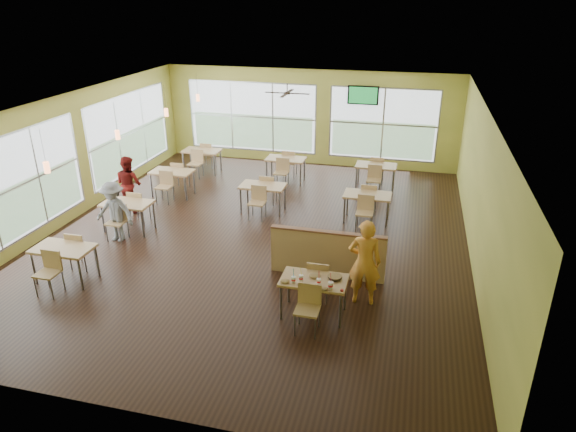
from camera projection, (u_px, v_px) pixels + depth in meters
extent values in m
plane|color=black|center=(258.00, 235.00, 12.66)|extent=(12.00, 12.00, 0.00)
plane|color=white|center=(254.00, 105.00, 11.37)|extent=(12.00, 12.00, 0.00)
cube|color=#D3CC55|center=(309.00, 118.00, 17.35)|extent=(10.00, 0.04, 3.20)
cube|color=#D3CC55|center=(120.00, 318.00, 6.68)|extent=(10.00, 0.04, 3.20)
cube|color=#D3CC55|center=(69.00, 158.00, 13.12)|extent=(0.04, 12.00, 3.20)
cube|color=#D3CC55|center=(481.00, 192.00, 10.91)|extent=(0.04, 12.00, 3.20)
cube|color=white|center=(15.00, 187.00, 11.37)|extent=(0.02, 4.50, 2.35)
cube|color=white|center=(131.00, 132.00, 15.81)|extent=(0.02, 4.50, 2.35)
cube|color=white|center=(252.00, 117.00, 17.80)|extent=(4.50, 0.02, 2.35)
cube|color=white|center=(383.00, 124.00, 16.81)|extent=(3.50, 0.02, 2.35)
cube|color=#B7BABC|center=(90.00, 197.00, 14.06)|extent=(0.04, 9.40, 0.05)
cube|color=#B7BABC|center=(315.00, 154.00, 17.77)|extent=(8.00, 0.04, 0.05)
cube|color=tan|center=(314.00, 280.00, 9.25)|extent=(1.20, 0.70, 0.04)
cube|color=brown|center=(314.00, 281.00, 9.26)|extent=(1.22, 0.71, 0.01)
cylinder|color=slate|center=(281.00, 302.00, 9.27)|extent=(0.05, 0.05, 0.71)
cylinder|color=slate|center=(340.00, 311.00, 9.03)|extent=(0.05, 0.05, 0.71)
cylinder|color=slate|center=(289.00, 286.00, 9.78)|extent=(0.05, 0.05, 0.71)
cylinder|color=slate|center=(345.00, 293.00, 9.54)|extent=(0.05, 0.05, 0.71)
cube|color=tan|center=(319.00, 278.00, 9.85)|extent=(0.42, 0.42, 0.04)
cube|color=tan|center=(321.00, 264.00, 9.94)|extent=(0.42, 0.04, 0.40)
cube|color=tan|center=(307.00, 310.00, 8.88)|extent=(0.42, 0.42, 0.04)
cube|color=tan|center=(305.00, 305.00, 8.62)|extent=(0.42, 0.04, 0.40)
cube|color=tan|center=(327.00, 255.00, 10.63)|extent=(2.40, 0.12, 1.00)
cube|color=brown|center=(328.00, 232.00, 10.43)|extent=(2.40, 0.14, 0.04)
cube|color=tan|center=(63.00, 248.00, 10.40)|extent=(1.20, 0.70, 0.04)
cube|color=brown|center=(63.00, 249.00, 10.41)|extent=(1.22, 0.71, 0.01)
cylinder|color=slate|center=(34.00, 268.00, 10.42)|extent=(0.05, 0.05, 0.71)
cylinder|color=slate|center=(81.00, 275.00, 10.18)|extent=(0.05, 0.05, 0.71)
cylinder|color=slate|center=(52.00, 255.00, 10.93)|extent=(0.05, 0.05, 0.71)
cylinder|color=slate|center=(97.00, 261.00, 10.69)|extent=(0.05, 0.05, 0.71)
cube|color=tan|center=(81.00, 248.00, 11.01)|extent=(0.42, 0.42, 0.04)
cube|color=tan|center=(85.00, 236.00, 11.09)|extent=(0.42, 0.04, 0.40)
cube|color=tan|center=(47.00, 273.00, 10.03)|extent=(0.42, 0.42, 0.04)
cube|color=tan|center=(39.00, 268.00, 9.77)|extent=(0.42, 0.04, 0.40)
cube|color=tan|center=(127.00, 203.00, 12.63)|extent=(1.20, 0.70, 0.04)
cube|color=brown|center=(127.00, 204.00, 12.64)|extent=(1.22, 0.71, 0.01)
cylinder|color=slate|center=(103.00, 220.00, 12.64)|extent=(0.05, 0.05, 0.71)
cylinder|color=slate|center=(143.00, 224.00, 12.40)|extent=(0.05, 0.05, 0.71)
cylinder|color=slate|center=(116.00, 211.00, 13.15)|extent=(0.05, 0.05, 0.71)
cylinder|color=slate|center=(154.00, 215.00, 12.92)|extent=(0.05, 0.05, 0.71)
cube|color=tan|center=(139.00, 205.00, 13.23)|extent=(0.42, 0.42, 0.04)
cube|color=tan|center=(142.00, 195.00, 13.31)|extent=(0.42, 0.04, 0.40)
cube|color=tan|center=(116.00, 222.00, 12.25)|extent=(0.42, 0.42, 0.04)
cube|color=tan|center=(111.00, 217.00, 11.99)|extent=(0.42, 0.04, 0.40)
cube|color=tan|center=(172.00, 172.00, 14.85)|extent=(1.20, 0.70, 0.04)
cube|color=brown|center=(172.00, 172.00, 14.86)|extent=(1.22, 0.71, 0.01)
cylinder|color=slate|center=(151.00, 185.00, 14.86)|extent=(0.05, 0.05, 0.71)
cylinder|color=slate|center=(186.00, 189.00, 14.62)|extent=(0.05, 0.05, 0.71)
cylinder|color=slate|center=(161.00, 179.00, 15.38)|extent=(0.05, 0.05, 0.71)
cylinder|color=slate|center=(194.00, 182.00, 15.14)|extent=(0.05, 0.05, 0.71)
cube|color=tan|center=(181.00, 175.00, 15.45)|extent=(0.42, 0.42, 0.04)
cube|color=tan|center=(183.00, 166.00, 15.53)|extent=(0.42, 0.04, 0.40)
cube|color=tan|center=(164.00, 187.00, 14.47)|extent=(0.42, 0.42, 0.04)
cube|color=tan|center=(160.00, 182.00, 14.22)|extent=(0.42, 0.04, 0.40)
cube|color=tan|center=(202.00, 151.00, 16.81)|extent=(1.20, 0.70, 0.04)
cube|color=brown|center=(202.00, 151.00, 16.82)|extent=(1.22, 0.71, 0.01)
cylinder|color=slate|center=(183.00, 163.00, 16.82)|extent=(0.05, 0.05, 0.71)
cylinder|color=slate|center=(214.00, 165.00, 16.58)|extent=(0.05, 0.05, 0.71)
cylinder|color=slate|center=(191.00, 158.00, 17.33)|extent=(0.05, 0.05, 0.71)
cylinder|color=slate|center=(221.00, 160.00, 17.09)|extent=(0.05, 0.05, 0.71)
cube|color=tan|center=(208.00, 154.00, 17.41)|extent=(0.42, 0.42, 0.04)
cube|color=tan|center=(210.00, 146.00, 17.49)|extent=(0.42, 0.04, 0.40)
cube|color=tan|center=(195.00, 164.00, 16.43)|extent=(0.42, 0.42, 0.04)
cube|color=tan|center=(192.00, 159.00, 16.17)|extent=(0.42, 0.04, 0.40)
cube|color=tan|center=(263.00, 186.00, 13.76)|extent=(1.20, 0.70, 0.04)
cube|color=brown|center=(263.00, 187.00, 13.77)|extent=(1.22, 0.71, 0.01)
cylinder|color=slate|center=(241.00, 201.00, 13.77)|extent=(0.05, 0.05, 0.71)
cylinder|color=slate|center=(280.00, 204.00, 13.54)|extent=(0.05, 0.05, 0.71)
cylinder|color=slate|center=(247.00, 193.00, 14.29)|extent=(0.05, 0.05, 0.71)
cylinder|color=slate|center=(285.00, 197.00, 14.05)|extent=(0.05, 0.05, 0.71)
cube|color=tan|center=(269.00, 189.00, 14.36)|extent=(0.42, 0.42, 0.04)
cube|color=tan|center=(270.00, 179.00, 14.44)|extent=(0.42, 0.04, 0.40)
cube|color=tan|center=(257.00, 203.00, 13.39)|extent=(0.42, 0.42, 0.04)
cube|color=tan|center=(255.00, 198.00, 13.13)|extent=(0.42, 0.04, 0.40)
cube|color=tan|center=(286.00, 159.00, 15.99)|extent=(1.20, 0.70, 0.04)
cube|color=brown|center=(286.00, 160.00, 16.00)|extent=(1.22, 0.71, 0.01)
cylinder|color=slate|center=(267.00, 172.00, 16.00)|extent=(0.05, 0.05, 0.71)
cylinder|color=slate|center=(300.00, 174.00, 15.76)|extent=(0.05, 0.05, 0.71)
cylinder|color=slate|center=(272.00, 166.00, 16.51)|extent=(0.05, 0.05, 0.71)
cylinder|color=slate|center=(304.00, 169.00, 16.27)|extent=(0.05, 0.05, 0.71)
cube|color=tan|center=(290.00, 162.00, 16.59)|extent=(0.42, 0.42, 0.04)
cube|color=tan|center=(291.00, 154.00, 16.67)|extent=(0.42, 0.04, 0.40)
cube|color=tan|center=(281.00, 173.00, 15.61)|extent=(0.42, 0.42, 0.04)
cube|color=tan|center=(280.00, 168.00, 15.35)|extent=(0.42, 0.04, 0.40)
cube|color=tan|center=(367.00, 195.00, 13.14)|extent=(1.20, 0.70, 0.04)
cube|color=brown|center=(367.00, 196.00, 13.15)|extent=(1.22, 0.71, 0.01)
cylinder|color=slate|center=(344.00, 211.00, 13.16)|extent=(0.05, 0.05, 0.71)
cylinder|color=slate|center=(387.00, 215.00, 12.92)|extent=(0.05, 0.05, 0.71)
cylinder|color=slate|center=(347.00, 202.00, 13.67)|extent=(0.05, 0.05, 0.71)
cylinder|color=slate|center=(388.00, 206.00, 13.43)|extent=(0.05, 0.05, 0.71)
cube|color=tan|center=(369.00, 197.00, 13.74)|extent=(0.42, 0.42, 0.04)
cube|color=tan|center=(370.00, 187.00, 13.83)|extent=(0.42, 0.04, 0.40)
cube|color=tan|center=(364.00, 213.00, 12.77)|extent=(0.42, 0.42, 0.04)
cube|color=tan|center=(364.00, 208.00, 12.51)|extent=(0.42, 0.04, 0.40)
cube|color=tan|center=(376.00, 166.00, 15.37)|extent=(1.20, 0.70, 0.04)
cube|color=brown|center=(376.00, 166.00, 15.38)|extent=(1.22, 0.71, 0.01)
cylinder|color=slate|center=(356.00, 179.00, 15.38)|extent=(0.05, 0.05, 0.71)
cylinder|color=slate|center=(393.00, 182.00, 15.14)|extent=(0.05, 0.05, 0.71)
cylinder|color=slate|center=(359.00, 173.00, 15.89)|extent=(0.05, 0.05, 0.71)
cylinder|color=slate|center=(394.00, 176.00, 15.65)|extent=(0.05, 0.05, 0.71)
cube|color=tan|center=(377.00, 169.00, 15.97)|extent=(0.42, 0.42, 0.04)
cube|color=tan|center=(378.00, 160.00, 16.05)|extent=(0.42, 0.04, 0.40)
cube|color=tan|center=(374.00, 180.00, 14.99)|extent=(0.42, 0.42, 0.04)
cube|color=tan|center=(374.00, 175.00, 14.73)|extent=(0.42, 0.04, 0.40)
cylinder|color=#2D2119|center=(43.00, 147.00, 9.55)|extent=(0.01, 0.01, 0.70)
cylinder|color=#FF8A4E|center=(47.00, 167.00, 9.71)|extent=(0.11, 0.11, 0.22)
cylinder|color=#2D2119|center=(115.00, 118.00, 11.78)|extent=(0.01, 0.01, 0.70)
cylinder|color=#FF8A4E|center=(118.00, 135.00, 11.94)|extent=(0.11, 0.11, 0.22)
cylinder|color=#2D2119|center=(165.00, 98.00, 14.00)|extent=(0.01, 0.01, 0.70)
cylinder|color=#FF8A4E|center=(166.00, 112.00, 14.16)|extent=(0.11, 0.11, 0.22)
cylinder|color=#2D2119|center=(197.00, 85.00, 15.96)|extent=(0.01, 0.01, 0.70)
cylinder|color=#FF8A4E|center=(198.00, 98.00, 16.12)|extent=(0.11, 0.11, 0.22)
cylinder|color=#2D2119|center=(287.00, 88.00, 14.09)|extent=(0.03, 0.03, 0.24)
cylinder|color=#2D2119|center=(287.00, 93.00, 14.14)|extent=(0.16, 0.16, 0.06)
cube|color=#2D2119|center=(300.00, 94.00, 14.07)|extent=(0.55, 0.10, 0.01)
cube|color=#2D2119|center=(290.00, 91.00, 14.46)|extent=(0.10, 0.55, 0.01)
cube|color=#2D2119|center=(275.00, 93.00, 14.22)|extent=(0.55, 0.10, 0.01)
cube|color=#2D2119|center=(284.00, 95.00, 13.83)|extent=(0.10, 0.55, 0.01)
cube|color=black|center=(363.00, 95.00, 16.52)|extent=(1.00, 0.06, 0.60)
cube|color=#1A8236|center=(363.00, 95.00, 16.49)|extent=(0.90, 0.01, 0.52)
imported|color=#D65D17|center=(365.00, 262.00, 9.60)|extent=(0.66, 0.47, 1.72)
imported|color=#5C110E|center=(129.00, 184.00, 13.81)|extent=(0.90, 0.79, 1.53)
imported|color=slate|center=(114.00, 212.00, 12.10)|extent=(0.99, 0.61, 1.49)
cone|color=white|center=(294.00, 280.00, 9.12)|extent=(0.08, 0.08, 0.11)
cylinder|color=red|center=(294.00, 280.00, 9.12)|extent=(0.08, 0.08, 0.03)
cylinder|color=white|center=(294.00, 277.00, 9.09)|extent=(0.09, 0.09, 0.01)
cylinder|color=#0797F2|center=(294.00, 272.00, 9.05)|extent=(0.01, 0.05, 0.20)
cone|color=white|center=(301.00, 278.00, 9.17)|extent=(0.08, 0.08, 0.11)
cylinder|color=red|center=(301.00, 278.00, 9.17)|extent=(0.08, 0.08, 0.03)
cylinder|color=white|center=(301.00, 275.00, 9.14)|extent=(0.09, 0.09, 0.01)
cylinder|color=yellow|center=(301.00, 271.00, 9.10)|extent=(0.02, 0.05, 0.20)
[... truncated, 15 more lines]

